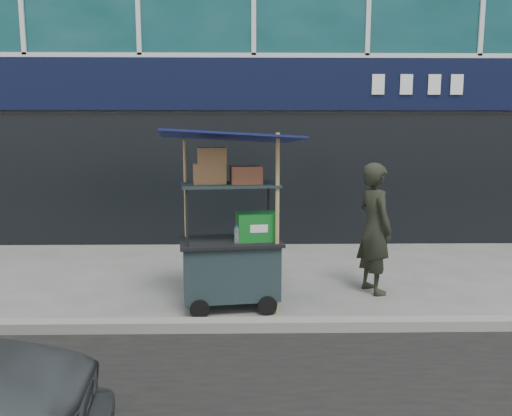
{
  "coord_description": "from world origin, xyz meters",
  "views": [
    {
      "loc": [
        -0.12,
        -5.18,
        2.07
      ],
      "look_at": [
        -0.01,
        1.2,
        1.09
      ],
      "focal_mm": 35.0,
      "sensor_mm": 36.0,
      "label": 1
    }
  ],
  "objects": [
    {
      "name": "ground",
      "position": [
        0.0,
        0.0,
        0.0
      ],
      "size": [
        80.0,
        80.0,
        0.0
      ],
      "primitive_type": "plane",
      "color": "#61615C",
      "rests_on": "ground"
    },
    {
      "name": "curb",
      "position": [
        0.0,
        -0.2,
        0.06
      ],
      "size": [
        80.0,
        0.18,
        0.12
      ],
      "primitive_type": "cube",
      "color": "gray",
      "rests_on": "ground"
    },
    {
      "name": "vendor_cart",
      "position": [
        -0.3,
        0.53,
        0.74
      ],
      "size": [
        1.7,
        1.31,
        2.11
      ],
      "rotation": [
        0.0,
        0.0,
        0.14
      ],
      "color": "black",
      "rests_on": "ground"
    },
    {
      "name": "vendor_man",
      "position": [
        1.52,
        1.08,
        0.84
      ],
      "size": [
        0.58,
        0.71,
        1.69
      ],
      "primitive_type": "imported",
      "rotation": [
        0.0,
        0.0,
        1.9
      ],
      "color": "black",
      "rests_on": "ground"
    }
  ]
}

